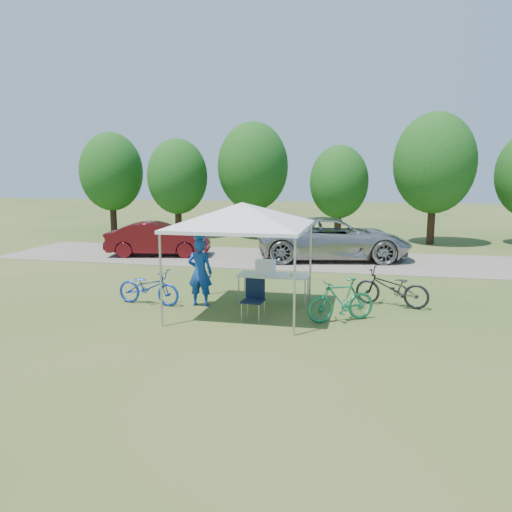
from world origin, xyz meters
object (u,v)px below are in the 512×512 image
at_px(folding_table, 274,276).
at_px(bike_green, 341,300).
at_px(minivan, 334,239).
at_px(bike_blue, 149,287).
at_px(folding_chair, 254,295).
at_px(cyclist, 200,273).
at_px(cooler, 265,267).
at_px(bike_dark, 392,288).
at_px(sedan, 158,239).

distance_m(folding_table, bike_green, 2.30).
relative_size(bike_green, minivan, 0.28).
bearing_deg(bike_blue, minivan, -22.54).
distance_m(bike_green, minivan, 8.51).
relative_size(folding_chair, cyclist, 0.53).
xyz_separation_m(cooler, bike_blue, (-2.96, -0.89, -0.49)).
relative_size(folding_chair, bike_dark, 0.50).
height_order(bike_dark, sedan, sedan).
relative_size(folding_chair, sedan, 0.22).
xyz_separation_m(folding_table, sedan, (-6.09, 6.47, -0.01)).
bearing_deg(bike_blue, folding_chair, -96.49).
xyz_separation_m(bike_green, sedan, (-7.94, 7.83, 0.21)).
distance_m(cooler, cyclist, 1.74).
relative_size(bike_blue, bike_green, 1.04).
bearing_deg(minivan, folding_table, 159.44).
distance_m(folding_chair, minivan, 8.74).
bearing_deg(cooler, folding_chair, -88.67).
distance_m(folding_chair, sedan, 9.95).
relative_size(folding_chair, cooler, 1.82).
xyz_separation_m(folding_chair, cooler, (-0.04, 1.53, 0.40)).
xyz_separation_m(bike_green, bike_dark, (1.21, 1.62, -0.01)).
distance_m(folding_table, sedan, 8.89).
distance_m(cooler, sedan, 8.74).
height_order(bike_green, minivan, minivan).
height_order(cooler, bike_dark, cooler).
height_order(cyclist, minivan, cyclist).
relative_size(folding_table, minivan, 0.31).
relative_size(folding_table, sedan, 0.44).
distance_m(folding_table, bike_dark, 3.07).
height_order(bike_green, sedan, sedan).
bearing_deg(bike_dark, cooler, -70.79).
distance_m(folding_chair, bike_blue, 3.06).
height_order(cooler, minivan, minivan).
distance_m(cooler, bike_green, 2.52).
bearing_deg(minivan, bike_dark, -175.85).
relative_size(cooler, bike_blue, 0.29).
height_order(cyclist, bike_blue, cyclist).
xyz_separation_m(minivan, sedan, (-7.20, -0.63, -0.14)).
height_order(bike_blue, bike_dark, bike_dark).
distance_m(bike_blue, minivan, 9.08).
bearing_deg(cooler, minivan, 79.38).
xyz_separation_m(folding_chair, bike_dark, (3.24, 1.80, -0.06)).
xyz_separation_m(bike_blue, bike_dark, (6.24, 1.15, 0.04)).
bearing_deg(folding_table, cooler, 180.00).
bearing_deg(cooler, bike_blue, -163.28).
height_order(folding_chair, bike_green, bike_green).
bearing_deg(sedan, cooler, -149.48).
height_order(minivan, sedan, minivan).
bearing_deg(bike_green, bike_dark, 112.49).
relative_size(bike_green, bike_dark, 0.89).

